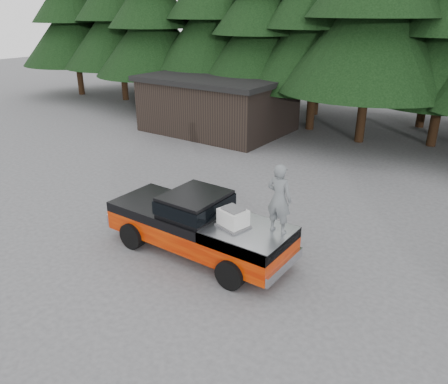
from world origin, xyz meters
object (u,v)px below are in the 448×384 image
Objects in this scene: pickup_truck at (198,233)px; air_compressor at (233,218)px; utility_building at (218,103)px; man_on_bed at (279,199)px.

pickup_truck is 8.27× the size of air_compressor.
air_compressor is 0.09× the size of utility_building.
man_on_bed reaches higher than pickup_truck.
air_compressor is (1.34, -0.12, 0.91)m from pickup_truck.
pickup_truck is 3.09× the size of man_on_bed.
pickup_truck is at bearing -171.46° from air_compressor.
utility_building reaches higher than pickup_truck.
utility_building reaches higher than man_on_bed.
man_on_bed is at bearing 35.27° from air_compressor.
man_on_bed is at bearing -48.26° from utility_building.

